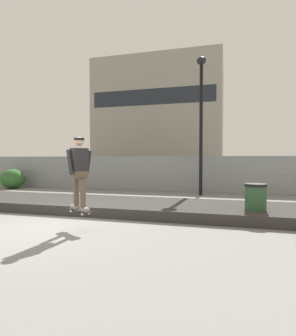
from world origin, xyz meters
TOP-DOWN VIEW (x-y plane):
  - ground_plane at (0.00, 0.00)m, footprint 120.00×120.00m
  - gravel_berm at (0.00, 2.69)m, footprint 13.74×2.66m
  - skateboard at (0.83, -0.00)m, footprint 0.79×0.57m
  - skater at (0.83, -0.00)m, footprint 0.67×0.62m
  - chain_fence at (0.00, 8.36)m, footprint 25.57×0.06m
  - street_lamp at (3.00, 7.32)m, footprint 0.44×0.44m
  - parked_car_near at (-4.68, 10.68)m, footprint 4.45×2.04m
  - parked_car_mid at (0.62, 10.81)m, footprint 4.44×2.02m
  - library_building at (-7.26, 44.22)m, footprint 21.49×15.53m
  - shrub_left at (-7.76, 7.42)m, footprint 1.45×1.18m
  - trash_bin at (4.93, 2.24)m, footprint 0.59×0.59m

SIDE VIEW (x-z plane):
  - ground_plane at x=0.00m, z-range 0.00..0.00m
  - gravel_berm at x=0.00m, z-range 0.00..0.30m
  - skateboard at x=0.83m, z-range 0.45..0.52m
  - trash_bin at x=4.93m, z-range 0.00..1.03m
  - shrub_left at x=-7.76m, z-range 0.00..1.12m
  - parked_car_near at x=-4.68m, z-range 0.01..1.67m
  - parked_car_mid at x=0.62m, z-range 0.01..1.67m
  - chain_fence at x=0.00m, z-range 0.01..1.86m
  - skater at x=0.83m, z-range 0.61..2.33m
  - street_lamp at x=3.00m, z-range 0.82..7.24m
  - library_building at x=-7.26m, z-range 0.00..18.52m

